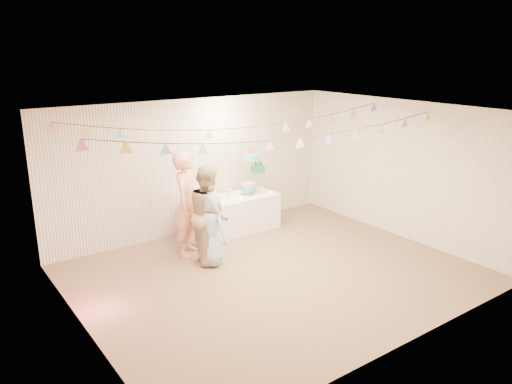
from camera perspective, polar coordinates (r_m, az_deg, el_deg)
floor at (r=8.16m, az=2.17°, el=-9.30°), size 6.00×6.00×0.00m
ceiling at (r=7.42m, az=2.38°, el=9.14°), size 6.00×6.00×0.00m
back_wall at (r=9.71m, az=-6.83°, el=2.94°), size 6.00×6.00×0.00m
front_wall at (r=6.03m, az=17.09°, el=-6.07°), size 6.00×6.00×0.00m
left_wall at (r=6.39m, az=-19.57°, el=-5.02°), size 5.00×5.00×0.00m
right_wall at (r=9.76m, az=16.32°, el=2.46°), size 5.00×5.00×0.00m
table at (r=9.82m, az=-2.80°, el=-2.58°), size 1.88×0.75×0.70m
cake_stand at (r=9.93m, az=-0.36°, el=2.51°), size 0.73×0.43×0.82m
cake_bottom at (r=9.88m, az=-0.87°, el=0.50°), size 0.31×0.31×0.15m
cake_middle at (r=10.11m, az=0.18°, el=2.46°), size 0.27×0.27×0.22m
cake_top_tier at (r=9.82m, az=-0.55°, el=3.66°), size 0.25×0.25×0.19m
platter at (r=9.41m, az=-5.13°, el=-0.85°), size 0.34×0.34×0.02m
posy at (r=9.70m, az=-3.14°, el=0.18°), size 0.15×0.15×0.17m
person_adult_a at (r=8.65m, az=-7.90°, el=-1.35°), size 0.79×0.79×1.85m
person_adult_b at (r=8.38m, az=-5.42°, el=-2.48°), size 0.87×0.98×1.67m
person_child at (r=8.33m, az=-5.15°, el=-4.10°), size 0.50×0.68×1.26m
bunting_back at (r=8.34m, az=-2.34°, el=8.19°), size 5.60×1.10×0.40m
bunting_front at (r=7.30m, az=3.33°, el=6.79°), size 5.60×0.90×0.36m
tealight_0 at (r=9.19m, az=-6.51°, el=-1.58°), size 0.04×0.04×0.03m
tealight_1 at (r=9.68m, az=-5.15°, el=-0.63°), size 0.04×0.04×0.03m
tealight_2 at (r=9.58m, az=-1.62°, el=-0.74°), size 0.04×0.04×0.03m
tealight_3 at (r=10.07m, az=-1.84°, el=0.10°), size 0.04×0.04×0.03m
tealight_4 at (r=10.02m, az=1.67°, el=0.02°), size 0.04×0.04×0.03m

